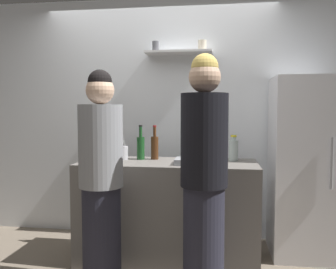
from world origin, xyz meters
TOP-DOWN VIEW (x-y plane):
  - back_wall_assembly at (0.00, 1.25)m, footprint 4.80×0.32m
  - refrigerator at (1.45, 0.85)m, footprint 0.59×0.65m
  - counter at (0.20, 0.52)m, footprint 1.61×0.65m
  - baking_pan at (0.45, 0.41)m, footprint 0.34×0.24m
  - utensil_holder at (-0.26, 0.61)m, footprint 0.11×0.11m
  - wine_bottle_amber_glass at (0.05, 0.67)m, footprint 0.07×0.07m
  - wine_bottle_dark_glass at (-0.48, 0.72)m, footprint 0.07×0.07m
  - wine_bottle_green_glass at (-0.08, 0.64)m, footprint 0.07×0.07m
  - water_bottle_plastic at (0.79, 0.66)m, footprint 0.09×0.09m
  - person_grey_hoodie at (-0.24, -0.06)m, footprint 0.34×0.34m
  - person_blonde at (0.55, -0.13)m, footprint 0.34×0.34m

SIDE VIEW (x-z plane):
  - counter at x=0.20m, z-range 0.00..0.92m
  - person_grey_hoodie at x=-0.24m, z-range -0.01..1.69m
  - refrigerator at x=1.45m, z-range 0.00..1.70m
  - person_blonde at x=0.55m, z-range 0.00..1.79m
  - baking_pan at x=0.45m, z-range 0.92..0.97m
  - utensil_holder at x=-0.26m, z-range 0.87..1.10m
  - water_bottle_plastic at x=0.79m, z-range 0.90..1.14m
  - wine_bottle_green_glass at x=-0.08m, z-range 0.87..1.20m
  - wine_bottle_amber_glass at x=0.05m, z-range 0.88..1.20m
  - wine_bottle_dark_glass at x=-0.48m, z-range 0.88..1.22m
  - back_wall_assembly at x=0.00m, z-range 0.00..2.60m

